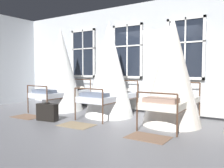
# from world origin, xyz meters

# --- Properties ---
(ground) EXTENTS (21.00, 21.00, 0.00)m
(ground) POSITION_xyz_m (0.00, 0.00, 0.00)
(ground) COLOR slate
(back_wall_with_windows) EXTENTS (11.06, 0.10, 3.35)m
(back_wall_with_windows) POSITION_xyz_m (0.00, 1.20, 1.67)
(back_wall_with_windows) COLOR silver
(back_wall_with_windows) RESTS_ON ground
(window_bank) EXTENTS (6.50, 0.10, 2.66)m
(window_bank) POSITION_xyz_m (-0.00, 1.08, 1.09)
(window_bank) COLOR black
(window_bank) RESTS_ON ground
(cot_first) EXTENTS (1.38, 1.96, 2.62)m
(cot_first) POSITION_xyz_m (-2.74, -0.00, 1.27)
(cot_first) COLOR #4C3323
(cot_first) RESTS_ON ground
(cot_second) EXTENTS (1.38, 1.95, 2.67)m
(cot_second) POSITION_xyz_m (-0.91, 0.05, 1.29)
(cot_second) COLOR #4C3323
(cot_second) RESTS_ON ground
(cot_third) EXTENTS (1.38, 1.94, 2.59)m
(cot_third) POSITION_xyz_m (0.92, -0.04, 1.25)
(cot_third) COLOR #4C3323
(cot_third) RESTS_ON ground
(rug_first) EXTENTS (0.82, 0.59, 0.01)m
(rug_first) POSITION_xyz_m (-2.73, -1.33, 0.01)
(rug_first) COLOR brown
(rug_first) RESTS_ON ground
(rug_second) EXTENTS (0.82, 0.59, 0.01)m
(rug_second) POSITION_xyz_m (-0.91, -1.33, 0.01)
(rug_second) COLOR #8E7A5B
(rug_second) RESTS_ON ground
(rug_third) EXTENTS (0.81, 0.57, 0.01)m
(rug_third) POSITION_xyz_m (0.91, -1.33, 0.01)
(rug_third) COLOR brown
(rug_third) RESTS_ON ground
(suitcase_dark) EXTENTS (0.58, 0.29, 0.47)m
(suitcase_dark) POSITION_xyz_m (-1.87, -1.36, 0.22)
(suitcase_dark) COLOR black
(suitcase_dark) RESTS_ON ground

